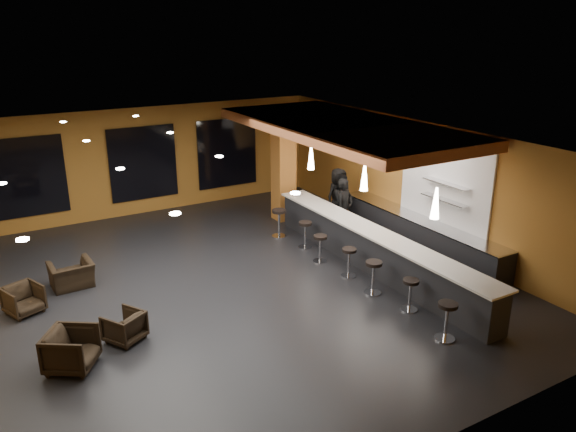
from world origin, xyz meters
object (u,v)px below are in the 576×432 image
armchair_c (24,300)px  bar_stool_5 (305,231)px  column (283,166)px  bar_stool_6 (279,219)px  pendant_1 (364,177)px  pendant_2 (311,158)px  staff_c (338,196)px  armchair_b (124,327)px  bar_stool_4 (320,245)px  bar_stool_1 (410,291)px  bar_counter (373,251)px  staff_a (344,208)px  bar_stool_2 (373,273)px  staff_b (342,201)px  bar_stool_3 (349,259)px  pendant_0 (436,203)px  bar_stool_0 (447,316)px  armchair_a (71,350)px  prep_counter (418,234)px  armchair_d (72,275)px

armchair_c → bar_stool_5: bearing=-20.9°
column → bar_stool_6: (-0.93, -1.34, -1.21)m
pendant_1 → pendant_2: 2.50m
staff_c → armchair_b: staff_c is taller
bar_stool_4 → bar_stool_1: bearing=-85.8°
bar_counter → bar_stool_4: bearing=129.4°
staff_a → bar_stool_2: (-1.62, -3.42, -0.36)m
bar_counter → staff_b: bearing=69.2°
armchair_b → bar_stool_1: size_ratio=0.93×
pendant_2 → bar_counter: bearing=-90.0°
pendant_1 → bar_stool_4: bearing=146.5°
armchair_c → armchair_b: bearing=-76.2°
pendant_2 → bar_stool_3: pendant_2 is taller
pendant_0 → bar_stool_0: (-0.86, -1.42, -1.83)m
bar_stool_3 → staff_b: bearing=57.3°
armchair_a → armchair_b: size_ratio=1.23×
pendant_2 → bar_stool_2: (-0.85, -4.07, -1.83)m
staff_c → armchair_a: 9.65m
prep_counter → bar_stool_3: 2.83m
pendant_0 → pendant_1: 2.50m
column → armchair_a: column is taller
armchair_d → staff_a: bearing=173.5°
armchair_a → column: bearing=-21.1°
staff_a → armchair_a: 8.83m
armchair_a → bar_stool_6: (6.59, 3.93, 0.16)m
staff_c → armchair_a: (-8.76, -4.01, -0.52)m
bar_counter → staff_b: size_ratio=4.63×
armchair_c → bar_stool_0: bar_stool_0 is taller
column → bar_stool_5: (-0.72, -2.47, -1.26)m
column → armchair_c: bearing=-162.2°
pendant_1 → staff_a: (0.77, 1.85, -1.47)m
pendant_1 → staff_b: (1.11, 2.43, -1.49)m
staff_b → bar_stool_2: bearing=-124.5°
bar_stool_5 → bar_stool_3: bearing=-91.8°
pendant_2 → armchair_c: (-8.03, -0.97, -2.02)m
pendant_0 → armchair_c: pendant_0 is taller
bar_counter → pendant_2: bearing=90.0°
bar_stool_1 → bar_stool_5: 4.26m
armchair_c → bar_stool_4: bar_stool_4 is taller
staff_b → bar_stool_3: 3.54m
column → armchair_d: size_ratio=3.60×
staff_c → bar_stool_6: (-2.17, -0.08, -0.36)m
staff_c → bar_stool_1: (-1.90, -5.47, -0.43)m
pendant_2 → armchair_c: size_ratio=0.97×
prep_counter → armchair_d: 9.19m
bar_stool_0 → bar_stool_3: 3.39m
pendant_0 → armchair_d: (-6.88, 4.86, -2.03)m
staff_a → bar_stool_3: 2.87m
bar_counter → pendant_2: size_ratio=11.43×
armchair_b → bar_stool_6: bearing=-178.6°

